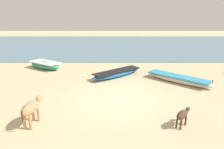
# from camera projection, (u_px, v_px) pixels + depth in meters

# --- Properties ---
(ground) EXTENTS (80.00, 80.00, 0.00)m
(ground) POSITION_uv_depth(u_px,v_px,m) (116.00, 98.00, 10.44)
(ground) COLOR #CCB789
(sea_water) EXTENTS (60.00, 20.00, 0.08)m
(sea_water) POSITION_uv_depth(u_px,v_px,m) (113.00, 45.00, 27.35)
(sea_water) COLOR slate
(sea_water) RESTS_ON ground
(fishing_boat_1) EXTENTS (3.18, 2.58, 0.77)m
(fishing_boat_1) POSITION_uv_depth(u_px,v_px,m) (44.00, 65.00, 15.87)
(fishing_boat_1) COLOR #338C66
(fishing_boat_1) RESTS_ON ground
(fishing_boat_2) EXTENTS (3.86, 3.34, 0.65)m
(fishing_boat_2) POSITION_uv_depth(u_px,v_px,m) (116.00, 73.00, 13.90)
(fishing_boat_2) COLOR #1E669E
(fishing_boat_2) RESTS_ON ground
(fishing_boat_3) EXTENTS (3.99, 3.63, 0.64)m
(fishing_boat_3) POSITION_uv_depth(u_px,v_px,m) (177.00, 79.00, 12.77)
(fishing_boat_3) COLOR beige
(fishing_boat_3) RESTS_ON ground
(cow_adult_tan) EXTENTS (0.59, 1.54, 1.00)m
(cow_adult_tan) POSITION_uv_depth(u_px,v_px,m) (30.00, 108.00, 7.81)
(cow_adult_tan) COLOR tan
(cow_adult_tan) RESTS_ON ground
(calf_near_dark) EXTENTS (0.87, 0.88, 0.69)m
(calf_near_dark) POSITION_uv_depth(u_px,v_px,m) (182.00, 115.00, 7.75)
(calf_near_dark) COLOR #4C3323
(calf_near_dark) RESTS_ON ground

